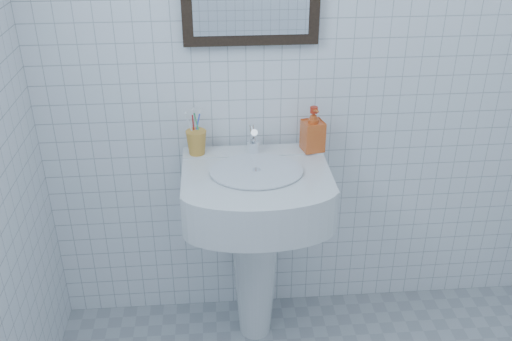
{
  "coord_description": "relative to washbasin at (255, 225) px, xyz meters",
  "views": [
    {
      "loc": [
        -0.41,
        -0.9,
        1.82
      ],
      "look_at": [
        -0.26,
        0.86,
        0.88
      ],
      "focal_mm": 40.0,
      "sensor_mm": 36.0,
      "label": 1
    }
  ],
  "objects": [
    {
      "name": "wall_back",
      "position": [
        0.26,
        0.21,
        0.68
      ],
      "size": [
        2.2,
        0.02,
        2.5
      ],
      "primitive_type": "cube",
      "color": "white",
      "rests_on": "ground"
    },
    {
      "name": "washbasin",
      "position": [
        0.0,
        0.0,
        0.0
      ],
      "size": [
        0.55,
        0.4,
        0.84
      ],
      "color": "silver",
      "rests_on": "ground"
    },
    {
      "name": "faucet",
      "position": [
        0.0,
        0.1,
        0.32
      ],
      "size": [
        0.05,
        0.11,
        0.12
      ],
      "color": "white",
      "rests_on": "washbasin"
    },
    {
      "name": "toothbrush_cup",
      "position": [
        -0.22,
        0.12,
        0.32
      ],
      "size": [
        0.1,
        0.1,
        0.1
      ],
      "primitive_type": null,
      "rotation": [
        0.0,
        0.0,
        -0.32
      ],
      "color": "gold",
      "rests_on": "washbasin"
    },
    {
      "name": "soap_dispenser",
      "position": [
        0.23,
        0.11,
        0.36
      ],
      "size": [
        0.1,
        0.1,
        0.18
      ],
      "primitive_type": "imported",
      "rotation": [
        0.0,
        0.0,
        0.21
      ],
      "color": "red",
      "rests_on": "washbasin"
    }
  ]
}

